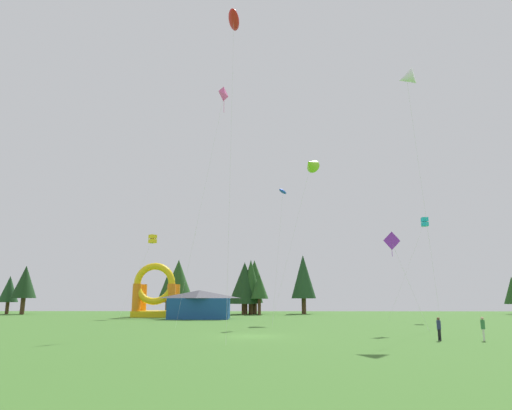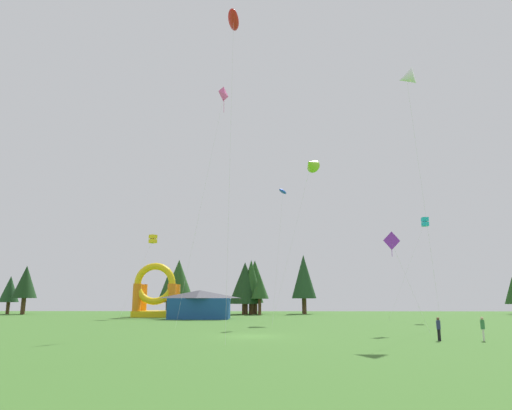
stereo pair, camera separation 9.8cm
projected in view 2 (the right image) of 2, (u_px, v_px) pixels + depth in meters
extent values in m
plane|color=#3D6B28|center=(253.00, 336.00, 33.42)|extent=(120.00, 120.00, 0.00)
cube|color=#19B7CC|center=(425.00, 224.00, 58.30)|extent=(0.77, 0.77, 0.52)
cube|color=#19B7CC|center=(425.00, 219.00, 58.42)|extent=(0.77, 0.77, 0.52)
cylinder|color=silver|center=(407.00, 270.00, 57.17)|extent=(5.47, 0.05, 12.52)
pyramid|color=purple|center=(391.00, 242.00, 39.00)|extent=(1.17, 0.51, 1.15)
cylinder|color=purple|center=(392.00, 249.00, 38.79)|extent=(0.04, 0.04, 1.28)
cylinder|color=silver|center=(410.00, 286.00, 37.42)|extent=(2.28, 1.46, 7.61)
cone|color=white|center=(407.00, 78.00, 43.27)|extent=(2.20, 2.18, 1.77)
cylinder|color=silver|center=(424.00, 206.00, 44.84)|extent=(4.51, 8.19, 23.71)
pyramid|color=#EA599E|center=(225.00, 94.00, 48.58)|extent=(0.86, 1.12, 1.22)
cylinder|color=#EA599E|center=(224.00, 104.00, 48.42)|extent=(0.04, 0.04, 2.11)
cylinder|color=silver|center=(201.00, 204.00, 45.81)|extent=(4.28, 0.82, 24.50)
ellipsoid|color=blue|center=(283.00, 191.00, 50.07)|extent=(1.33, 1.95, 0.66)
cylinder|color=silver|center=(278.00, 255.00, 46.84)|extent=(1.38, 3.64, 14.49)
ellipsoid|color=red|center=(234.00, 20.00, 36.58)|extent=(1.05, 2.60, 1.07)
cylinder|color=silver|center=(230.00, 159.00, 32.05)|extent=(0.04, 4.09, 25.14)
cube|color=yellow|center=(153.00, 241.00, 65.47)|extent=(1.26, 1.26, 0.55)
cube|color=yellow|center=(153.00, 237.00, 65.61)|extent=(1.26, 1.26, 0.55)
cylinder|color=silver|center=(137.00, 277.00, 62.56)|extent=(3.10, 3.84, 11.23)
cone|color=#8CD826|center=(311.00, 164.00, 61.01)|extent=(2.61, 2.65, 2.12)
cylinder|color=silver|center=(292.00, 241.00, 60.53)|extent=(5.29, 3.18, 20.68)
cylinder|color=black|center=(438.00, 335.00, 30.20)|extent=(0.14, 0.14, 0.75)
cylinder|color=black|center=(440.00, 335.00, 30.06)|extent=(0.14, 0.14, 0.75)
cylinder|color=navy|center=(438.00, 325.00, 30.26)|extent=(0.35, 0.35, 0.59)
sphere|color=brown|center=(438.00, 319.00, 30.34)|extent=(0.20, 0.20, 0.20)
cylinder|color=silver|center=(484.00, 335.00, 29.99)|extent=(0.14, 0.14, 0.76)
cylinder|color=silver|center=(483.00, 335.00, 30.13)|extent=(0.14, 0.14, 0.76)
cylinder|color=#33723F|center=(482.00, 325.00, 30.20)|extent=(0.35, 0.35, 0.60)
sphere|color=#D8AD84|center=(482.00, 318.00, 30.28)|extent=(0.21, 0.21, 0.21)
cube|color=yellow|center=(156.00, 314.00, 66.13)|extent=(6.33, 4.46, 0.87)
cylinder|color=orange|center=(137.00, 297.00, 65.09)|extent=(1.25, 1.25, 3.92)
cylinder|color=orange|center=(172.00, 297.00, 64.99)|extent=(1.25, 1.25, 3.92)
cylinder|color=orange|center=(143.00, 297.00, 68.23)|extent=(1.25, 1.25, 3.92)
cylinder|color=orange|center=(176.00, 297.00, 68.13)|extent=(1.25, 1.25, 3.92)
torus|color=yellow|center=(155.00, 284.00, 65.43)|extent=(6.08, 1.00, 6.08)
cube|color=#19478C|center=(199.00, 308.00, 60.16)|extent=(7.98, 4.46, 2.74)
pyramid|color=#3F3F47|center=(200.00, 294.00, 60.54)|extent=(7.98, 4.46, 1.05)
cylinder|color=#4C331E|center=(8.00, 308.00, 77.02)|extent=(0.58, 0.58, 2.01)
cone|color=#1E4221|center=(10.00, 289.00, 77.68)|extent=(3.20, 3.20, 4.48)
cylinder|color=#4C331E|center=(23.00, 306.00, 75.74)|extent=(0.72, 0.72, 2.70)
cone|color=#193819|center=(26.00, 282.00, 76.57)|extent=(4.00, 4.00, 5.51)
cylinder|color=#4C331E|center=(167.00, 306.00, 74.47)|extent=(0.53, 0.53, 2.68)
cone|color=#1E4221|center=(168.00, 286.00, 75.16)|extent=(2.92, 2.92, 4.13)
cylinder|color=#4C331E|center=(178.00, 308.00, 76.76)|extent=(1.02, 1.02, 1.97)
cone|color=#234C1E|center=(179.00, 281.00, 77.70)|extent=(5.65, 5.65, 7.34)
cylinder|color=#4C331E|center=(244.00, 308.00, 75.73)|extent=(0.55, 0.55, 2.08)
cone|color=#1E4221|center=(244.00, 289.00, 76.38)|extent=(3.03, 3.03, 4.43)
cylinder|color=#4C331E|center=(245.00, 309.00, 75.75)|extent=(0.99, 0.99, 1.76)
cone|color=#193819|center=(245.00, 283.00, 76.64)|extent=(5.49, 5.49, 7.03)
cylinder|color=#4C331E|center=(251.00, 309.00, 75.76)|extent=(0.75, 0.75, 1.91)
cone|color=#234C1E|center=(251.00, 281.00, 76.68)|extent=(4.16, 4.16, 7.29)
cylinder|color=#4C331E|center=(255.00, 306.00, 77.79)|extent=(0.88, 0.88, 2.62)
cone|color=#234C1E|center=(255.00, 279.00, 78.72)|extent=(4.87, 4.87, 6.66)
cylinder|color=#4C331E|center=(260.00, 307.00, 73.77)|extent=(0.52, 0.52, 2.59)
cone|color=#234C1E|center=(260.00, 286.00, 74.44)|extent=(2.88, 2.88, 4.08)
cylinder|color=#4C331E|center=(304.00, 306.00, 77.76)|extent=(0.77, 0.77, 2.64)
cone|color=#1E4221|center=(304.00, 276.00, 78.79)|extent=(4.29, 4.29, 7.61)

